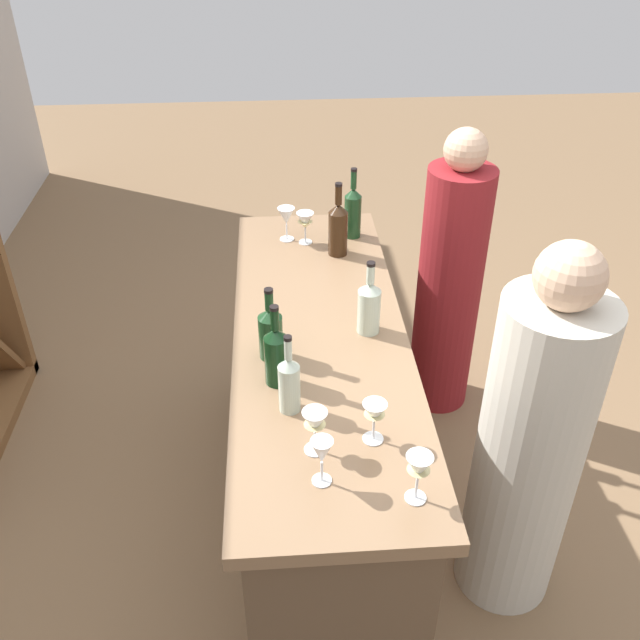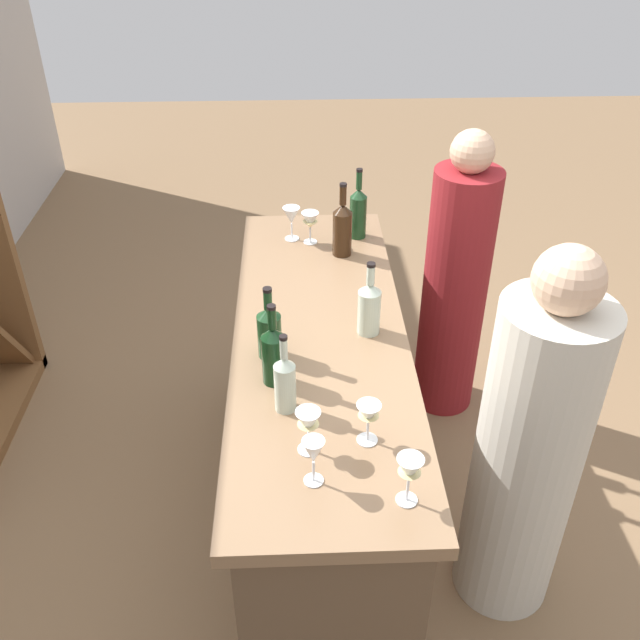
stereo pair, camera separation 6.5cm
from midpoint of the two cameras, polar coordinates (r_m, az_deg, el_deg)
The scene contains 16 objects.
ground_plane at distance 3.21m, azimuth -0.60°, elevation -15.30°, with size 12.00×12.00×0.00m, color #846647.
bar_counter at distance 2.85m, azimuth -0.66°, elevation -8.88°, with size 1.93×0.63×0.98m.
wine_bottle_leftmost_clear_pale at distance 2.15m, azimuth -3.41°, elevation -5.13°, with size 0.07×0.07×0.28m.
wine_bottle_second_left_dark_green at distance 2.25m, azimuth -4.43°, elevation -2.81°, with size 0.08×0.08×0.30m.
wine_bottle_center_olive_green at distance 2.37m, azimuth -4.85°, elevation -0.96°, with size 0.08×0.08×0.27m.
wine_bottle_second_right_clear_pale at distance 2.49m, azimuth 3.28°, elevation 1.16°, with size 0.08×0.08×0.29m.
wine_bottle_rightmost_amber_brown at distance 2.98m, azimuth 0.85°, elevation 7.53°, with size 0.08×0.08×0.33m.
wine_bottle_far_right_olive_green at distance 3.13m, azimuth 2.09°, elevation 8.87°, with size 0.08×0.08×0.32m.
wine_glass_near_left at distance 1.89m, azimuth 7.05°, elevation -12.02°, with size 0.07×0.07×0.16m.
wine_glass_near_center at distance 2.05m, azimuth 3.55°, elevation -7.73°, with size 0.07×0.07×0.14m.
wine_glass_near_right at distance 3.08m, azimuth -1.83°, elevation 8.01°, with size 0.08×0.08×0.15m.
wine_glass_far_left at distance 1.92m, azimuth -0.84°, elevation -10.82°, with size 0.06×0.06×0.15m.
wine_glass_far_center at distance 2.01m, azimuth -1.37°, elevation -8.54°, with size 0.07×0.07×0.15m.
wine_glass_far_right at distance 3.11m, azimuth -3.38°, elevation 8.39°, with size 0.08×0.08×0.15m.
person_left_guest at distance 2.57m, azimuth 15.97°, elevation -10.28°, with size 0.37×0.37×1.51m.
person_center_guest at distance 3.42m, azimuth 9.96°, elevation 2.68°, with size 0.36×0.36×1.46m.
Camera 1 is at (-2.07, 0.15, 2.45)m, focal length 39.19 mm.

